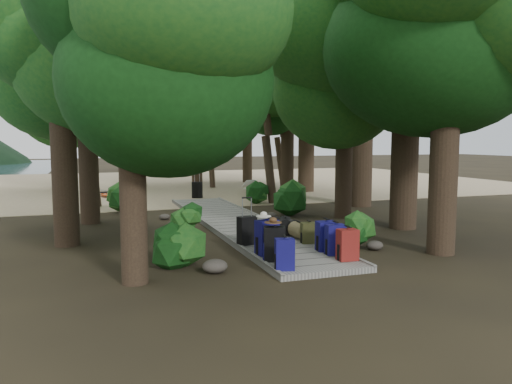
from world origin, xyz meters
name	(u,v)px	position (x,y,z in m)	size (l,w,h in m)	color
ground	(248,231)	(0.00, 0.00, 0.00)	(120.00, 120.00, 0.00)	#2D2616
sand_beach	(164,184)	(0.00, 16.00, 0.01)	(40.00, 22.00, 0.02)	tan
boardwalk	(238,223)	(0.00, 1.00, 0.06)	(2.00, 12.00, 0.12)	gray
backpack_left_a	(285,253)	(-0.78, -4.64, 0.45)	(0.35, 0.25, 0.66)	navy
backpack_left_b	(274,242)	(-0.71, -3.92, 0.51)	(0.42, 0.30, 0.77)	black
backpack_left_c	(267,235)	(-0.66, -3.35, 0.53)	(0.44, 0.32, 0.83)	navy
backpack_left_d	(245,231)	(-0.70, -1.92, 0.38)	(0.33, 0.24, 0.51)	navy
backpack_right_a	(347,243)	(0.71, -4.36, 0.47)	(0.40, 0.28, 0.71)	maroon
backpack_right_b	(335,238)	(0.71, -3.82, 0.48)	(0.40, 0.28, 0.72)	navy
backpack_right_c	(326,234)	(0.71, -3.42, 0.48)	(0.42, 0.30, 0.73)	navy
backpack_right_d	(309,232)	(0.68, -2.56, 0.39)	(0.36, 0.26, 0.54)	#3C3A19
duffel_right_khaki	(300,231)	(0.71, -1.97, 0.31)	(0.39, 0.58, 0.39)	olive
duffel_right_black	(285,226)	(0.61, -1.25, 0.33)	(0.42, 0.67, 0.42)	black
suitcase_on_boardwalk	(247,231)	(-0.76, -2.26, 0.45)	(0.43, 0.24, 0.67)	black
lone_suitcase_on_sand	(197,190)	(0.31, 8.20, 0.37)	(0.45, 0.26, 0.70)	black
hat_brown	(273,220)	(-0.73, -3.88, 0.95)	(0.35, 0.35, 0.11)	#51351E
hat_white	(264,214)	(-0.74, -3.36, 1.00)	(0.32, 0.32, 0.11)	silver
kayak	(104,193)	(-3.54, 10.11, 0.16)	(0.62, 2.84, 0.28)	#A4360E
sun_lounger	(254,187)	(3.38, 9.56, 0.30)	(0.56, 1.74, 0.56)	silver
tree_right_a	(448,54)	(3.26, -4.04, 4.41)	(5.30, 5.30, 8.83)	black
tree_right_b	(409,34)	(4.40, -1.00, 5.51)	(6.17, 6.17, 11.02)	black
tree_right_c	(345,97)	(3.71, 1.32, 3.92)	(4.53, 4.53, 7.84)	black
tree_right_d	(364,43)	(5.76, 3.68, 6.16)	(6.72, 6.72, 12.32)	black
tree_right_e	(288,105)	(3.87, 6.54, 4.00)	(4.44, 4.44, 8.00)	black
tree_right_f	(307,76)	(6.00, 9.27, 5.61)	(6.28, 6.28, 11.22)	black
tree_left_a	(130,91)	(-3.49, -4.21, 3.39)	(4.07, 4.07, 6.78)	black
tree_left_b	(60,66)	(-4.75, -0.39, 4.28)	(4.76, 4.76, 8.56)	black
tree_left_c	(86,86)	(-4.18, 2.86, 4.16)	(4.79, 4.79, 8.33)	black
tree_back_a	(138,99)	(-1.51, 14.61, 4.76)	(5.50, 5.50, 9.51)	black
tree_back_b	(196,105)	(2.06, 16.37, 4.62)	(5.17, 5.17, 9.24)	black
tree_back_c	(247,114)	(4.91, 15.34, 4.10)	(4.56, 4.56, 8.20)	black
tree_back_d	(55,110)	(-5.67, 14.86, 4.07)	(4.89, 4.89, 8.14)	black
palm_right_a	(274,102)	(2.97, 5.79, 4.08)	(4.79, 4.79, 8.17)	#174613
palm_right_b	(282,111)	(5.48, 11.23, 4.05)	(4.20, 4.20, 8.11)	#174613
palm_right_c	(215,127)	(2.33, 12.89, 3.23)	(4.06, 4.06, 6.45)	#174613
palm_left_a	(87,109)	(-4.17, 6.67, 3.68)	(4.63, 4.63, 7.36)	#174613
rock_left_a	(215,266)	(-1.97, -4.01, 0.14)	(0.49, 0.44, 0.27)	#4C473F
rock_left_b	(173,244)	(-2.36, -1.51, 0.10)	(0.38, 0.34, 0.21)	#4C473F
rock_left_c	(177,225)	(-1.87, 0.78, 0.15)	(0.56, 0.50, 0.31)	#4C473F
rock_left_d	(165,217)	(-1.93, 2.78, 0.09)	(0.34, 0.31, 0.19)	#4C473F
rock_right_a	(375,245)	(2.05, -3.25, 0.11)	(0.40, 0.36, 0.22)	#4C473F
rock_right_b	(336,229)	(2.15, -1.14, 0.12)	(0.44, 0.40, 0.24)	#4C473F
rock_right_c	(271,215)	(1.43, 1.95, 0.10)	(0.36, 0.32, 0.20)	#4C473F
shrub_left_a	(178,246)	(-2.55, -3.29, 0.43)	(0.95, 0.95, 0.85)	#174D1A
shrub_left_b	(188,217)	(-1.60, 0.55, 0.39)	(0.86, 0.86, 0.78)	#174D1A
shrub_left_c	(124,198)	(-3.02, 4.88, 0.53)	(1.17, 1.17, 1.06)	#174D1A
shrub_right_a	(358,229)	(1.88, -2.76, 0.42)	(0.93, 0.93, 0.83)	#174D1A
shrub_right_b	(296,197)	(2.41, 2.25, 0.62)	(1.38, 1.38, 1.25)	#174D1A
shrub_right_c	(261,194)	(2.28, 5.43, 0.43)	(0.95, 0.95, 0.85)	#174D1A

